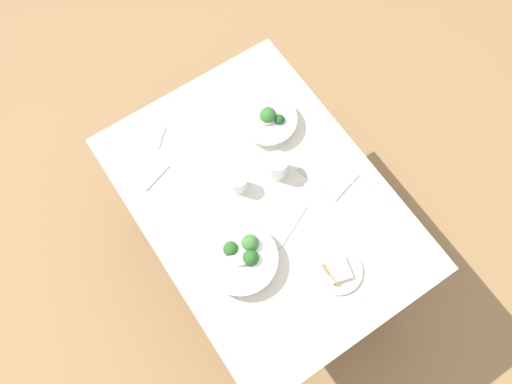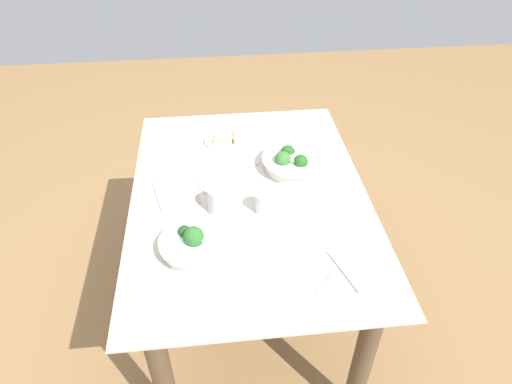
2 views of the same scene
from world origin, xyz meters
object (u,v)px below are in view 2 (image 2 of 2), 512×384
water_glass_side (219,199)px  fork_by_near_bowl (199,185)px  bread_side_plate (225,139)px  water_glass_center (264,203)px  table_knife_right (237,171)px  broccoli_bowl_far (194,243)px  table_knife_left (166,174)px  broccoli_bowl_near (295,161)px  fork_by_far_bowl (324,285)px  napkin_folded_lower (176,192)px  napkin_folded_upper (360,265)px

water_glass_side → fork_by_near_bowl: bearing=26.9°
bread_side_plate → water_glass_center: (-0.47, -0.11, 0.03)m
bread_side_plate → fork_by_near_bowl: size_ratio=1.74×
water_glass_side → fork_by_near_bowl: water_glass_side is taller
water_glass_center → water_glass_side: water_glass_side is taller
water_glass_center → table_knife_right: water_glass_center is taller
bread_side_plate → broccoli_bowl_far: bearing=168.2°
water_glass_center → table_knife_left: size_ratio=0.38×
broccoli_bowl_near → fork_by_far_bowl: size_ratio=3.41×
water_glass_side → table_knife_right: bearing=-19.4°
fork_by_far_bowl → napkin_folded_lower: (0.49, 0.46, 0.00)m
broccoli_bowl_far → water_glass_side: same height
broccoli_bowl_near → bread_side_plate: broccoli_bowl_near is taller
water_glass_center → napkin_folded_upper: water_glass_center is taller
broccoli_bowl_near → fork_by_far_bowl: broccoli_bowl_near is taller
fork_by_far_bowl → table_knife_left: 0.79m
broccoli_bowl_far → napkin_folded_lower: 0.32m
water_glass_side → bread_side_plate: bearing=-5.6°
broccoli_bowl_far → broccoli_bowl_near: broccoli_bowl_far is taller
broccoli_bowl_far → fork_by_near_bowl: bearing=-2.8°
fork_by_far_bowl → broccoli_bowl_near: bearing=-137.2°
water_glass_center → table_knife_right: (0.25, 0.08, -0.04)m
napkin_folded_upper → napkin_folded_lower: size_ratio=0.92×
table_knife_left → napkin_folded_lower: size_ratio=1.10×
fork_by_far_bowl → fork_by_near_bowl: (0.52, 0.37, 0.00)m
fork_by_near_bowl → napkin_folded_upper: napkin_folded_upper is taller
broccoli_bowl_near → napkin_folded_upper: (-0.53, -0.12, -0.03)m
napkin_folded_upper → napkin_folded_lower: same height
water_glass_center → table_knife_right: bearing=17.9°
broccoli_bowl_far → fork_by_near_bowl: 0.34m
broccoli_bowl_near → napkin_folded_lower: bearing=102.5°
fork_by_far_bowl → napkin_folded_lower: size_ratio=0.41×
napkin_folded_upper → fork_by_far_bowl: bearing=116.5°
broccoli_bowl_far → table_knife_left: 0.44m
bread_side_plate → fork_by_near_bowl: bearing=158.8°
broccoli_bowl_near → water_glass_center: (-0.24, 0.15, 0.01)m
water_glass_center → table_knife_right: size_ratio=0.40×
broccoli_bowl_near → bread_side_plate: bearing=49.7°
fork_by_far_bowl → water_glass_side: bearing=-97.9°
napkin_folded_lower → bread_side_plate: bearing=-31.8°
fork_by_far_bowl → napkin_folded_upper: size_ratio=0.44×
fork_by_far_bowl → napkin_folded_lower: 0.67m
fork_by_near_bowl → napkin_folded_upper: (-0.46, -0.50, 0.00)m
bread_side_plate → table_knife_left: size_ratio=0.85×
broccoli_bowl_far → bread_side_plate: size_ratio=1.28×
broccoli_bowl_far → bread_side_plate: 0.65m
napkin_folded_lower → table_knife_right: bearing=-66.3°
fork_by_near_bowl → fork_by_far_bowl: bearing=-168.2°
table_knife_left → napkin_folded_upper: 0.83m
bread_side_plate → fork_by_near_bowl: (-0.30, 0.12, -0.01)m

